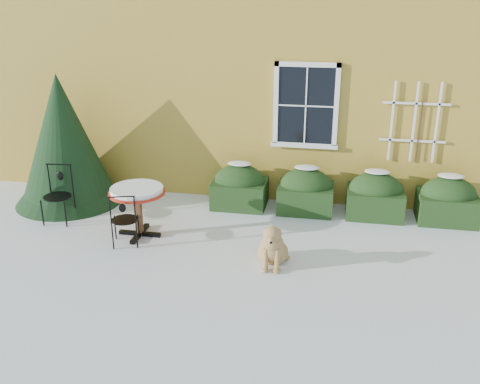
% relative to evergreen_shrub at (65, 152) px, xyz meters
% --- Properties ---
extents(ground, '(80.00, 80.00, 0.00)m').
position_rel_evergreen_shrub_xyz_m(ground, '(3.74, -2.17, -1.04)').
color(ground, white).
rests_on(ground, ground).
extents(house, '(12.40, 8.40, 6.40)m').
position_rel_evergreen_shrub_xyz_m(house, '(3.74, 4.83, 2.18)').
color(house, gold).
rests_on(house, ground).
extents(hedge_row, '(4.95, 0.80, 0.91)m').
position_rel_evergreen_shrub_xyz_m(hedge_row, '(5.39, 0.38, -0.63)').
color(hedge_row, black).
rests_on(hedge_row, ground).
extents(evergreen_shrub, '(2.13, 2.13, 2.57)m').
position_rel_evergreen_shrub_xyz_m(evergreen_shrub, '(0.00, 0.00, 0.00)').
color(evergreen_shrub, black).
rests_on(evergreen_shrub, ground).
extents(bistro_table, '(0.97, 0.97, 0.90)m').
position_rel_evergreen_shrub_xyz_m(bistro_table, '(1.97, -1.28, -0.29)').
color(bistro_table, black).
rests_on(bistro_table, ground).
extents(patio_chair_near, '(0.52, 0.52, 0.94)m').
position_rel_evergreen_shrub_xyz_m(patio_chair_near, '(1.87, -1.66, -0.57)').
color(patio_chair_near, black).
rests_on(patio_chair_near, ground).
extents(patio_chair_far, '(0.51, 0.50, 1.05)m').
position_rel_evergreen_shrub_xyz_m(patio_chair_far, '(0.29, -0.93, -0.51)').
color(patio_chair_far, black).
rests_on(patio_chair_far, ground).
extents(dog, '(0.52, 0.86, 0.76)m').
position_rel_evergreen_shrub_xyz_m(dog, '(4.39, -1.93, -0.73)').
color(dog, tan).
rests_on(dog, ground).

